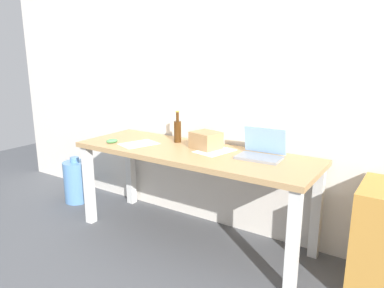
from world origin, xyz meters
The scene contains 10 objects.
ground_plane centered at (0.00, 0.00, 0.00)m, with size 8.00×8.00×0.00m, color #515459.
back_wall centered at (0.00, 0.38, 1.30)m, with size 5.20×0.08×2.60m, color silver.
desk centered at (0.00, 0.00, 0.64)m, with size 1.94×0.65×0.74m.
laptop_right centered at (0.53, 0.10, 0.79)m, with size 0.32×0.24×0.21m.
beer_bottle centered at (-0.25, 0.16, 0.84)m, with size 0.06×0.06×0.27m.
computer_mouse centered at (-0.69, -0.17, 0.76)m, with size 0.06×0.10×0.03m, color #4C9E56.
cardboard_box centered at (0.06, 0.11, 0.81)m, with size 0.21×0.18×0.13m, color tan.
paper_sheet_front_left centered at (-0.48, -0.08, 0.74)m, with size 0.21×0.30×0.00m, color white.
paper_sheet_near_back centered at (0.16, 0.08, 0.74)m, with size 0.21×0.30×0.00m, color white.
water_cooler_jug centered at (-1.40, -0.02, 0.21)m, with size 0.24×0.24×0.47m.
Camera 1 is at (1.49, -2.25, 1.46)m, focal length 33.75 mm.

